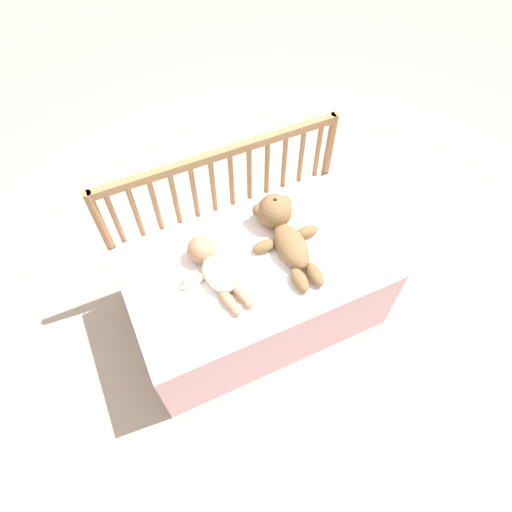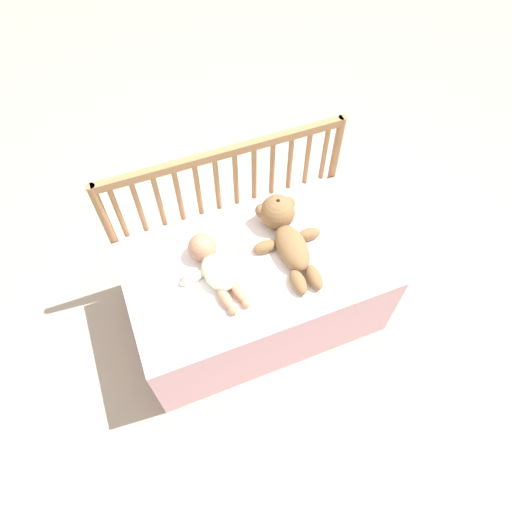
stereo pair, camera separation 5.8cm
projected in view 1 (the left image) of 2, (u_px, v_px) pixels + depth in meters
ground_plane at (256, 311)px, 2.27m from camera, size 12.00×12.00×0.00m
crib_mattress at (256, 289)px, 2.09m from camera, size 1.09×0.64×0.44m
crib_rail at (223, 189)px, 1.99m from camera, size 1.09×0.04×0.77m
blanket at (261, 264)px, 1.90m from camera, size 0.85×0.57×0.01m
teddy_bear at (284, 230)px, 1.93m from camera, size 0.31×0.47×0.16m
baby at (214, 268)px, 1.84m from camera, size 0.31×0.38×0.12m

